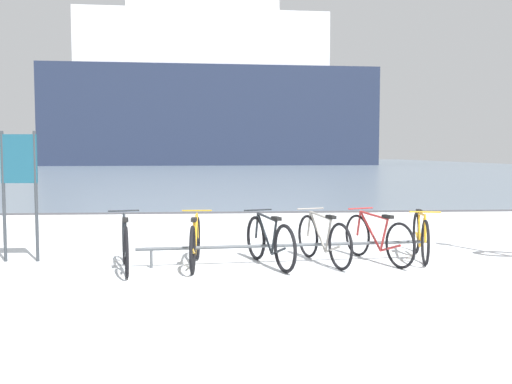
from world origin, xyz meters
The scene contains 10 objects.
ground centered at (0.00, 53.90, -0.04)m, with size 80.00×132.00×0.08m.
bike_rack centered at (0.15, 2.77, 0.27)m, with size 4.53×0.48×0.31m.
bicycle_0 centered at (-2.25, 2.46, 0.37)m, with size 0.50×1.71×0.83m.
bicycle_1 centered at (-1.25, 2.68, 0.36)m, with size 0.46×1.76×0.80m.
bicycle_2 centered at (-0.15, 2.62, 0.37)m, with size 0.67×1.66×0.81m.
bicycle_3 centered at (0.69, 2.75, 0.37)m, with size 0.63×1.68×0.81m.
bicycle_4 centered at (1.55, 2.81, 0.36)m, with size 0.70×1.68×0.80m.
bicycle_5 centered at (2.30, 2.99, 0.37)m, with size 0.54×1.70×0.81m.
info_sign centered at (-3.96, 3.22, 1.37)m, with size 0.55×0.07×2.02m.
ferry_ship centered at (-1.95, 69.35, 9.52)m, with size 42.65×12.76×28.38m.
Camera 1 is at (-0.92, -5.63, 1.70)m, focal length 39.37 mm.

